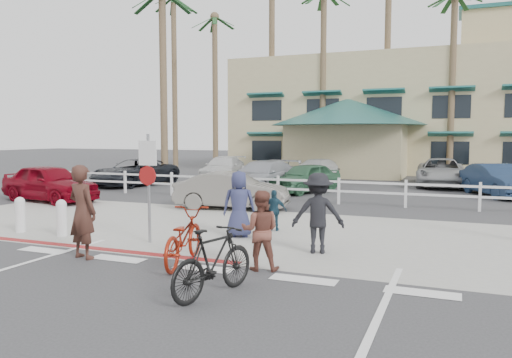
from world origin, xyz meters
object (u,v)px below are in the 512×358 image
at_px(bike_black, 214,262).
at_px(car_white_sedan, 232,191).
at_px(sign_post, 149,183).
at_px(car_red_compact, 50,183).
at_px(bike_red, 183,237).

distance_m(bike_black, car_white_sedan, 9.47).
bearing_deg(bike_black, sign_post, -27.71).
xyz_separation_m(sign_post, bike_black, (3.21, -2.97, -0.89)).
distance_m(bike_black, car_red_compact, 13.63).
distance_m(bike_red, bike_black, 2.10).
distance_m(car_white_sedan, car_red_compact, 7.45).
xyz_separation_m(bike_black, car_red_compact, (-11.12, 7.88, 0.17)).
relative_size(bike_red, bike_black, 1.12).
xyz_separation_m(sign_post, car_white_sedan, (-0.50, 5.74, -0.80)).
distance_m(bike_red, car_red_compact, 11.58).
xyz_separation_m(bike_red, car_white_sedan, (-2.27, 7.19, 0.10)).
bearing_deg(bike_black, car_white_sedan, -51.91).
bearing_deg(bike_red, car_white_sedan, -84.21).
bearing_deg(car_white_sedan, sign_post, 175.47).
relative_size(bike_black, car_white_sedan, 0.48).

